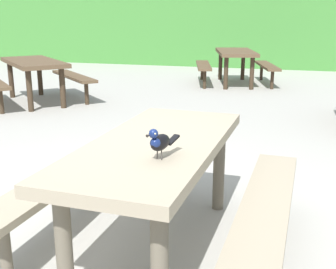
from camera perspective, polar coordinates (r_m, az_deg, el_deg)
name	(u,v)px	position (r m, az deg, el deg)	size (l,w,h in m)	color
ground_plane	(108,231)	(3.20, -7.93, -12.60)	(60.00, 60.00, 0.00)	#A3A099
hedge_wall	(257,31)	(13.56, 11.66, 13.23)	(28.00, 1.89, 2.01)	#428438
picnic_table_foreground	(157,168)	(2.76, -1.52, -4.46)	(1.74, 1.82, 0.74)	gray
bird_grackle	(159,142)	(2.32, -1.20, -0.95)	(0.13, 0.28, 0.18)	black
picnic_table_mid_right	(34,71)	(7.91, -17.32, 8.05)	(2.40, 2.39, 0.74)	brown
picnic_table_far_centre	(235,59)	(9.72, 8.93, 9.85)	(2.05, 2.07, 0.74)	brown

